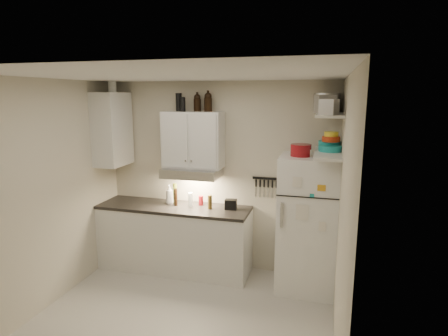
# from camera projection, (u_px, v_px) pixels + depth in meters

# --- Properties ---
(floor) EXTENTS (3.20, 3.00, 0.02)m
(floor) POSITION_uv_depth(u_px,v_px,m) (179.00, 324.00, 4.02)
(floor) COLOR #B8B4AA
(floor) RESTS_ON ground
(ceiling) EXTENTS (3.20, 3.00, 0.02)m
(ceiling) POSITION_uv_depth(u_px,v_px,m) (173.00, 74.00, 3.52)
(ceiling) COLOR white
(ceiling) RESTS_ON ground
(back_wall) EXTENTS (3.20, 0.02, 2.60)m
(back_wall) POSITION_uv_depth(u_px,v_px,m) (218.00, 177.00, 5.20)
(back_wall) COLOR beige
(back_wall) RESTS_ON ground
(left_wall) EXTENTS (0.02, 3.00, 2.60)m
(left_wall) POSITION_uv_depth(u_px,v_px,m) (43.00, 196.00, 4.19)
(left_wall) COLOR beige
(left_wall) RESTS_ON ground
(right_wall) EXTENTS (0.02, 3.00, 2.60)m
(right_wall) POSITION_uv_depth(u_px,v_px,m) (343.00, 222.00, 3.35)
(right_wall) COLOR beige
(right_wall) RESTS_ON ground
(base_cabinet) EXTENTS (2.10, 0.60, 0.88)m
(base_cabinet) POSITION_uv_depth(u_px,v_px,m) (175.00, 239.00, 5.22)
(base_cabinet) COLOR silver
(base_cabinet) RESTS_ON floor
(countertop) EXTENTS (2.10, 0.62, 0.04)m
(countertop) POSITION_uv_depth(u_px,v_px,m) (174.00, 207.00, 5.13)
(countertop) COLOR black
(countertop) RESTS_ON base_cabinet
(upper_cabinet) EXTENTS (0.80, 0.33, 0.75)m
(upper_cabinet) POSITION_uv_depth(u_px,v_px,m) (193.00, 140.00, 5.01)
(upper_cabinet) COLOR silver
(upper_cabinet) RESTS_ON back_wall
(side_cabinet) EXTENTS (0.33, 0.55, 1.00)m
(side_cabinet) POSITION_uv_depth(u_px,v_px,m) (112.00, 129.00, 5.16)
(side_cabinet) COLOR silver
(side_cabinet) RESTS_ON left_wall
(range_hood) EXTENTS (0.76, 0.46, 0.12)m
(range_hood) POSITION_uv_depth(u_px,v_px,m) (192.00, 172.00, 5.03)
(range_hood) COLOR silver
(range_hood) RESTS_ON back_wall
(fridge) EXTENTS (0.70, 0.68, 1.70)m
(fridge) POSITION_uv_depth(u_px,v_px,m) (307.00, 224.00, 4.63)
(fridge) COLOR white
(fridge) RESTS_ON floor
(shelf_hi) EXTENTS (0.30, 0.95, 0.03)m
(shelf_hi) POSITION_uv_depth(u_px,v_px,m) (330.00, 115.00, 4.19)
(shelf_hi) COLOR silver
(shelf_hi) RESTS_ON right_wall
(shelf_lo) EXTENTS (0.30, 0.95, 0.03)m
(shelf_lo) POSITION_uv_depth(u_px,v_px,m) (328.00, 153.00, 4.27)
(shelf_lo) COLOR silver
(shelf_lo) RESTS_ON right_wall
(knife_strip) EXTENTS (0.42, 0.02, 0.03)m
(knife_strip) POSITION_uv_depth(u_px,v_px,m) (268.00, 179.00, 4.99)
(knife_strip) COLOR black
(knife_strip) RESTS_ON back_wall
(dutch_oven) EXTENTS (0.26, 0.26, 0.14)m
(dutch_oven) POSITION_uv_depth(u_px,v_px,m) (301.00, 150.00, 4.44)
(dutch_oven) COLOR maroon
(dutch_oven) RESTS_ON fridge
(book_stack) EXTENTS (0.22, 0.25, 0.07)m
(book_stack) POSITION_uv_depth(u_px,v_px,m) (331.00, 156.00, 4.22)
(book_stack) COLOR orange
(book_stack) RESTS_ON fridge
(spice_jar) EXTENTS (0.06, 0.06, 0.09)m
(spice_jar) POSITION_uv_depth(u_px,v_px,m) (310.00, 153.00, 4.39)
(spice_jar) COLOR silver
(spice_jar) RESTS_ON fridge
(stock_pot) EXTENTS (0.36, 0.36, 0.22)m
(stock_pot) POSITION_uv_depth(u_px,v_px,m) (327.00, 102.00, 4.47)
(stock_pot) COLOR silver
(stock_pot) RESTS_ON shelf_hi
(tin_a) EXTENTS (0.25, 0.24, 0.20)m
(tin_a) POSITION_uv_depth(u_px,v_px,m) (325.00, 104.00, 4.17)
(tin_a) COLOR #AAAAAD
(tin_a) RESTS_ON shelf_hi
(tin_b) EXTENTS (0.21, 0.21, 0.16)m
(tin_b) POSITION_uv_depth(u_px,v_px,m) (329.00, 107.00, 3.80)
(tin_b) COLOR #AAAAAD
(tin_b) RESTS_ON shelf_hi
(bowl_teal) EXTENTS (0.26, 0.26, 0.10)m
(bowl_teal) POSITION_uv_depth(u_px,v_px,m) (329.00, 145.00, 4.45)
(bowl_teal) COLOR teal
(bowl_teal) RESTS_ON shelf_lo
(bowl_orange) EXTENTS (0.21, 0.21, 0.06)m
(bowl_orange) POSITION_uv_depth(u_px,v_px,m) (331.00, 139.00, 4.37)
(bowl_orange) COLOR #BC3111
(bowl_orange) RESTS_ON bowl_teal
(bowl_yellow) EXTENTS (0.16, 0.16, 0.05)m
(bowl_yellow) POSITION_uv_depth(u_px,v_px,m) (331.00, 134.00, 4.36)
(bowl_yellow) COLOR yellow
(bowl_yellow) RESTS_ON bowl_orange
(plates) EXTENTS (0.31, 0.31, 0.07)m
(plates) POSITION_uv_depth(u_px,v_px,m) (330.00, 148.00, 4.32)
(plates) COLOR teal
(plates) RESTS_ON shelf_lo
(growler_a) EXTENTS (0.12, 0.12, 0.23)m
(growler_a) POSITION_uv_depth(u_px,v_px,m) (197.00, 102.00, 4.96)
(growler_a) COLOR black
(growler_a) RESTS_ON upper_cabinet
(growler_b) EXTENTS (0.13, 0.13, 0.25)m
(growler_b) POSITION_uv_depth(u_px,v_px,m) (208.00, 102.00, 4.91)
(growler_b) COLOR black
(growler_b) RESTS_ON upper_cabinet
(thermos_a) EXTENTS (0.09, 0.09, 0.19)m
(thermos_a) POSITION_uv_depth(u_px,v_px,m) (183.00, 104.00, 4.90)
(thermos_a) COLOR black
(thermos_a) RESTS_ON upper_cabinet
(thermos_b) EXTENTS (0.11, 0.11, 0.24)m
(thermos_b) POSITION_uv_depth(u_px,v_px,m) (179.00, 102.00, 4.99)
(thermos_b) COLOR black
(thermos_b) RESTS_ON upper_cabinet
(side_jar) EXTENTS (0.13, 0.13, 0.14)m
(side_jar) POSITION_uv_depth(u_px,v_px,m) (112.00, 87.00, 5.01)
(side_jar) COLOR silver
(side_jar) RESTS_ON side_cabinet
(soap_bottle) EXTENTS (0.14, 0.14, 0.31)m
(soap_bottle) POSITION_uv_depth(u_px,v_px,m) (170.00, 193.00, 5.19)
(soap_bottle) COLOR silver
(soap_bottle) RESTS_ON countertop
(pepper_mill) EXTENTS (0.06, 0.06, 0.19)m
(pepper_mill) POSITION_uv_depth(u_px,v_px,m) (210.00, 202.00, 4.98)
(pepper_mill) COLOR brown
(pepper_mill) RESTS_ON countertop
(oil_bottle) EXTENTS (0.07, 0.07, 0.29)m
(oil_bottle) POSITION_uv_depth(u_px,v_px,m) (175.00, 194.00, 5.21)
(oil_bottle) COLOR #5C6719
(oil_bottle) RESTS_ON countertop
(vinegar_bottle) EXTENTS (0.06, 0.06, 0.24)m
(vinegar_bottle) POSITION_uv_depth(u_px,v_px,m) (176.00, 197.00, 5.12)
(vinegar_bottle) COLOR black
(vinegar_bottle) RESTS_ON countertop
(clear_bottle) EXTENTS (0.07, 0.07, 0.19)m
(clear_bottle) POSITION_uv_depth(u_px,v_px,m) (190.00, 200.00, 5.08)
(clear_bottle) COLOR silver
(clear_bottle) RESTS_ON countertop
(red_jar) EXTENTS (0.09, 0.09, 0.13)m
(red_jar) POSITION_uv_depth(u_px,v_px,m) (201.00, 200.00, 5.16)
(red_jar) COLOR maroon
(red_jar) RESTS_ON countertop
(caddy) EXTENTS (0.16, 0.13, 0.13)m
(caddy) POSITION_uv_depth(u_px,v_px,m) (231.00, 204.00, 4.97)
(caddy) COLOR black
(caddy) RESTS_ON countertop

